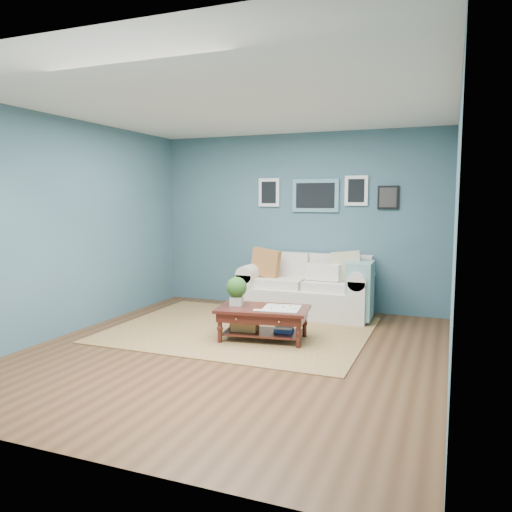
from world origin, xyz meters
The scene contains 4 objects.
room_shell centered at (0.01, 0.06, 1.36)m, with size 5.00×5.02×2.70m.
area_rug centered at (-0.28, 0.87, 0.01)m, with size 3.23×2.59×0.01m, color brown.
loveseat centered at (0.35, 2.03, 0.40)m, with size 1.91×0.87×0.98m.
coffee_table centered at (0.10, 0.52, 0.34)m, with size 1.16×0.77×0.76m.
Camera 1 is at (2.23, -4.96, 1.70)m, focal length 35.00 mm.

